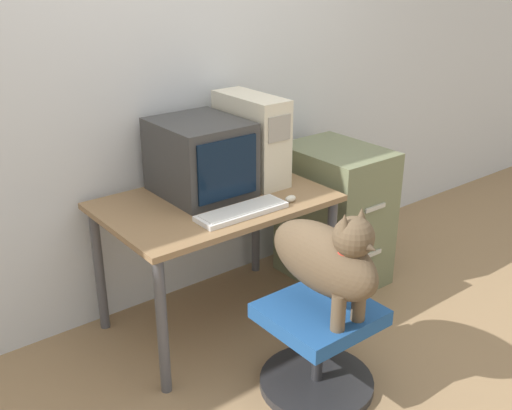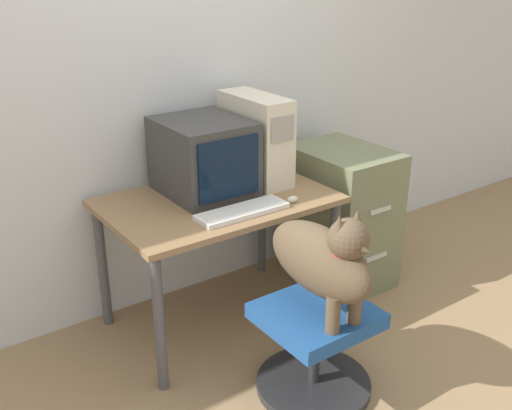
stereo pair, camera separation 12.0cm
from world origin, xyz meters
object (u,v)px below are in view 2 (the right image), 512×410
(pc_tower, at_px, (256,138))
(office_chair, at_px, (315,347))
(keyboard, at_px, (242,211))
(dog, at_px, (324,259))
(filing_cabinet, at_px, (341,216))
(crt_monitor, at_px, (204,157))

(pc_tower, bearing_deg, office_chair, -107.84)
(keyboard, relative_size, dog, 0.78)
(pc_tower, relative_size, office_chair, 0.89)
(pc_tower, xyz_separation_m, office_chair, (-0.27, -0.84, -0.72))
(pc_tower, distance_m, office_chair, 1.14)
(office_chair, bearing_deg, keyboard, 96.27)
(keyboard, relative_size, office_chair, 0.87)
(dog, bearing_deg, filing_cabinet, 42.67)
(crt_monitor, relative_size, keyboard, 1.04)
(pc_tower, xyz_separation_m, dog, (-0.27, -0.87, -0.27))
(crt_monitor, xyz_separation_m, dog, (0.05, -0.87, -0.22))
(dog, xyz_separation_m, filing_cabinet, (0.79, 0.73, -0.27))
(crt_monitor, height_order, pc_tower, pc_tower)
(pc_tower, relative_size, dog, 0.79)
(filing_cabinet, bearing_deg, office_chair, -138.54)
(dog, relative_size, filing_cabinet, 0.71)
(keyboard, distance_m, filing_cabinet, 0.93)
(dog, bearing_deg, keyboard, 95.90)
(office_chair, distance_m, filing_cabinet, 1.08)
(office_chair, height_order, dog, dog)
(crt_monitor, relative_size, pc_tower, 1.02)
(pc_tower, height_order, dog, pc_tower)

